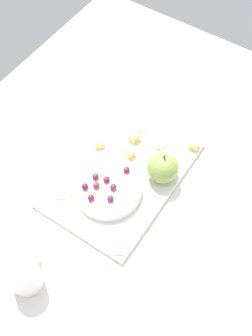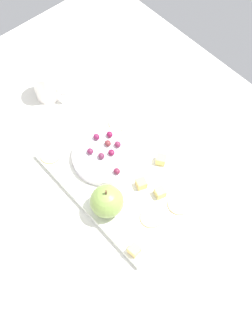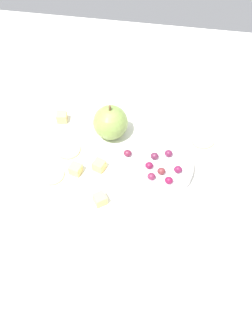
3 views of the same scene
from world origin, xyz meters
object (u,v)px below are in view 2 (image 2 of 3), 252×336
cheese_cube_0 (160,193)px  cracker_2 (119,123)px  cheese_cube_3 (141,184)px  cracker_3 (179,205)px  grape_1 (117,171)px  platter (124,176)px  apple_whole (107,201)px  cheese_cube_1 (161,160)px  cup (47,84)px  cheese_cube_2 (134,250)px  grape_0 (101,156)px  serving_dish (105,156)px  grape_7 (110,134)px  grape_5 (111,152)px  grape_3 (90,151)px  grape_4 (118,144)px  cracker_1 (151,217)px  grape_2 (96,137)px  grape_6 (108,143)px  cracker_0 (50,155)px

cheese_cube_0 → cracker_2: (-21.88, 6.31, -0.93)cm
cheese_cube_3 → cracker_3: (9.39, 3.16, -0.93)cm
grape_1 → platter: bearing=70.9°
apple_whole → cheese_cube_1: apple_whole is taller
cheese_cube_0 → cup: 42.44cm
cheese_cube_2 → grape_0: grape_0 is taller
serving_dish → apple_whole: 13.72cm
grape_7 → grape_0: bearing=-58.0°
grape_5 → grape_7: bearing=144.3°
grape_3 → grape_7: (-0.64, 6.65, -0.01)cm
cracker_3 → grape_4: 20.62cm
serving_dish → cheese_cube_1: 13.64cm
grape_3 → grape_5: size_ratio=1.00×
platter → grape_3: size_ratio=22.83×
cup → cheese_cube_3: bearing=-1.1°
cheese_cube_1 → grape_4: 11.08cm
cracker_1 → grape_4: 19.72cm
apple_whole → grape_5: size_ratio=4.56×
cheese_cube_0 → cheese_cube_3: size_ratio=1.00×
cracker_2 → grape_4: (6.25, -5.67, 2.67)cm
serving_dish → cheese_cube_0: bearing=11.3°
grape_1 → grape_2: (-10.57, 2.58, 0.05)cm
apple_whole → grape_6: bearing=139.2°
grape_2 → cheese_cube_1: bearing=29.4°
platter → grape_7: (-9.57, 3.78, 3.70)cm
apple_whole → cheese_cube_0: (5.36, 11.39, -2.67)cm
serving_dish → grape_7: (-3.09, 4.28, 1.81)cm
cracker_1 → grape_7: 23.16cm
cheese_cube_0 → grape_0: size_ratio=1.35×
grape_5 → grape_7: size_ratio=1.00×
grape_2 → grape_7: (1.58, 2.87, -0.02)cm
apple_whole → cheese_cube_3: 10.12cm
cracker_3 → grape_0: grape_0 is taller
cracker_3 → grape_2: 25.85cm
cheese_cube_1 → cup: cup is taller
apple_whole → grape_7: (-13.76, 12.45, -0.92)cm
serving_dish → grape_7: bearing=125.8°
cheese_cube_1 → cracker_0: cheese_cube_1 is taller
platter → grape_0: grape_0 is taller
cracker_1 → apple_whole: bearing=-144.3°
serving_dish → cracker_0: size_ratio=3.01×
grape_4 → cheese_cube_1: bearing=31.3°
cheese_cube_1 → grape_0: 14.40cm
cheese_cube_3 → grape_4: grape_4 is taller
cup → cheese_cube_1: bearing=11.3°
platter → apple_whole: size_ratio=5.01×
grape_1 → grape_5: same height
serving_dish → grape_5: bearing=46.8°
cheese_cube_1 → cheese_cube_3: size_ratio=1.00×
platter → cracker_3: 14.99cm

